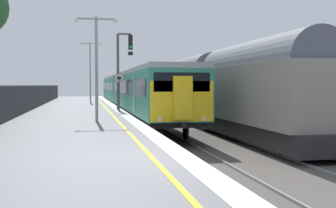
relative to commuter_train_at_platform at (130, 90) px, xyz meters
The scene contains 7 objects.
ground 28.15m from the commuter_train_at_platform, 88.89° to the right, with size 17.40×110.00×1.21m.
commuter_train_at_platform is the anchor object (origin of this frame).
freight_train_adjacent_track 7.81m from the commuter_train_at_platform, 59.14° to the right, with size 2.60×37.63×4.72m.
signal_gantry 9.63m from the commuter_train_at_platform, 99.04° to the right, with size 1.10×0.24×5.20m.
speed_limit_sign 11.65m from the commuter_train_at_platform, 99.12° to the right, with size 0.59×0.08×2.44m.
platform_lamp_mid 18.46m from the commuter_train_at_platform, 100.72° to the right, with size 2.00×0.20×4.86m.
platform_lamp_far 5.29m from the commuter_train_at_platform, 134.87° to the left, with size 2.00×0.20×5.78m.
Camera 1 is at (-1.88, -10.12, 1.69)m, focal length 45.56 mm.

